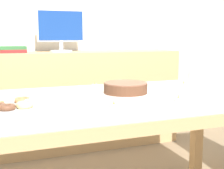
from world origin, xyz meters
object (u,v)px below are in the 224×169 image
Objects in this scene: computer_monitor at (61,31)px; tealight_near_cakes at (95,85)px; book_stack at (13,50)px; tealight_right_edge at (184,85)px; pastry_platter at (14,106)px; cake_chocolate_round at (125,89)px; plate_stack at (204,78)px; tealight_centre at (114,105)px; tealight_near_front at (178,99)px.

computer_monitor is 1.02m from tealight_near_cakes.
tealight_right_edge is (0.98, -1.15, -0.19)m from book_stack.
tealight_right_edge and tealight_near_cakes have the same top height.
pastry_platter reaches higher than tealight_near_cakes.
cake_chocolate_round is 0.65m from plate_stack.
pastry_platter is at bearing -165.42° from tealight_right_edge.
computer_monitor is 1.38m from plate_stack.
plate_stack is 5.25× the size of tealight_centre.
tealight_near_front is at bearing 2.81° from tealight_centre.
tealight_centre is at bearing -92.99° from computer_monitor.
cake_chocolate_round is 1.30× the size of plate_stack.
cake_chocolate_round reaches higher than pastry_platter.
pastry_platter is (-0.51, -1.42, -0.35)m from computer_monitor.
book_stack is 1.40m from cake_chocolate_round.
tealight_near_front and tealight_centre have the same top height.
tealight_near_cakes is at bearing 80.77° from tealight_centre.
tealight_right_edge is (-0.17, -0.02, -0.03)m from plate_stack.
plate_stack is 0.73m from tealight_near_cakes.
tealight_near_front is (0.27, -1.53, -0.35)m from computer_monitor.
pastry_platter reaches higher than tealight_right_edge.
book_stack is 6.29× the size of tealight_right_edge.
cake_chocolate_round is at bearing 12.51° from pastry_platter.
tealight_near_front and tealight_near_cakes have the same top height.
cake_chocolate_round is at bearing 57.07° from tealight_centre.
pastry_platter is (-0.59, -0.13, -0.02)m from cake_chocolate_round.
book_stack is 1.08m from tealight_near_cakes.
book_stack is 1.52m from tealight_right_edge.
book_stack is 0.92× the size of cake_chocolate_round.
tealight_near_front is (0.18, -0.24, -0.02)m from cake_chocolate_round.
tealight_right_edge is 0.75m from tealight_centre.
book_stack is at bearing 114.31° from tealight_near_front.
cake_chocolate_round is 6.84× the size of tealight_right_edge.
cake_chocolate_round reaches higher than tealight_right_edge.
tealight_near_front is (0.69, -1.53, -0.19)m from book_stack.
plate_stack reaches higher than tealight_near_cakes.
tealight_right_edge is at bearing -174.87° from plate_stack.
cake_chocolate_round is 6.84× the size of tealight_centre.
cake_chocolate_round is at bearing 127.13° from tealight_near_front.
tealight_centre is at bearing -147.62° from tealight_right_edge.
cake_chocolate_round is at bearing -68.46° from book_stack.
computer_monitor is at bearing 115.79° from tealight_right_edge.
tealight_centre is at bearing -16.50° from pastry_platter.
cake_chocolate_round is at bearing -86.17° from computer_monitor.
computer_monitor is at bearing 87.01° from tealight_centre.
pastry_platter reaches higher than tealight_centre.
computer_monitor reaches higher than tealight_near_cakes.
tealight_right_edge is 0.57m from tealight_near_cakes.
tealight_centre is (-0.35, -0.02, 0.00)m from tealight_near_front.
computer_monitor is 1.32× the size of pastry_platter.
plate_stack is at bearing 13.32° from pastry_platter.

